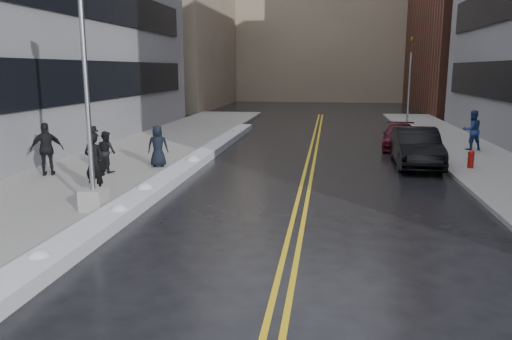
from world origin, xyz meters
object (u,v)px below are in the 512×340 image
at_px(pedestrian_fedora, 95,163).
at_px(car_black, 416,147).
at_px(traffic_signal, 410,79).
at_px(pedestrian_b, 106,152).
at_px(pedestrian_east, 472,130).
at_px(lamppost, 89,127).
at_px(fire_hydrant, 471,158).
at_px(pedestrian_c, 158,146).
at_px(car_maroon, 400,137).
at_px(pedestrian_d, 47,149).

relative_size(pedestrian_fedora, car_black, 0.41).
height_order(traffic_signal, pedestrian_b, traffic_signal).
bearing_deg(pedestrian_east, lamppost, 29.03).
relative_size(fire_hydrant, car_black, 0.15).
height_order(lamppost, pedestrian_fedora, lamppost).
height_order(lamppost, car_black, lamppost).
distance_m(fire_hydrant, pedestrian_c, 12.73).
bearing_deg(pedestrian_east, fire_hydrant, 61.01).
xyz_separation_m(pedestrian_east, car_black, (-3.30, -4.02, -0.31)).
bearing_deg(pedestrian_fedora, lamppost, 124.97).
xyz_separation_m(pedestrian_c, car_maroon, (10.58, 7.33, -0.38)).
relative_size(pedestrian_b, pedestrian_d, 0.81).
distance_m(lamppost, pedestrian_d, 5.89).
distance_m(pedestrian_east, car_black, 5.21).
relative_size(fire_hydrant, pedestrian_east, 0.37).
relative_size(lamppost, pedestrian_d, 3.83).
distance_m(traffic_signal, pedestrian_b, 21.93).
xyz_separation_m(traffic_signal, pedestrian_fedora, (-12.59, -20.23, -2.24)).
relative_size(pedestrian_fedora, car_maroon, 0.47).
height_order(pedestrian_fedora, car_maroon, pedestrian_fedora).
bearing_deg(car_maroon, pedestrian_b, -137.26).
relative_size(traffic_signal, car_maroon, 1.40).
bearing_deg(car_maroon, traffic_signal, 86.70).
xyz_separation_m(fire_hydrant, pedestrian_b, (-14.23, -2.92, 0.40)).
relative_size(fire_hydrant, pedestrian_c, 0.43).
bearing_deg(pedestrian_east, car_maroon, -29.68).
bearing_deg(lamppost, pedestrian_c, 92.93).
bearing_deg(pedestrian_east, traffic_signal, -93.55).
distance_m(traffic_signal, pedestrian_c, 19.88).
relative_size(pedestrian_c, car_maroon, 0.40).
distance_m(fire_hydrant, traffic_signal, 14.30).
bearing_deg(car_black, fire_hydrant, -21.38).
height_order(pedestrian_fedora, car_black, pedestrian_fedora).
xyz_separation_m(lamppost, car_maroon, (10.26, 13.75, -1.91)).
xyz_separation_m(pedestrian_b, pedestrian_c, (1.60, 1.35, 0.05)).
bearing_deg(pedestrian_fedora, pedestrian_east, -131.27).
height_order(traffic_signal, pedestrian_fedora, traffic_signal).
height_order(pedestrian_d, car_maroon, pedestrian_d).
bearing_deg(pedestrian_east, car_black, 36.23).
bearing_deg(pedestrian_c, pedestrian_b, 25.30).
xyz_separation_m(traffic_signal, car_maroon, (-1.54, -8.25, -2.78)).
bearing_deg(pedestrian_fedora, pedestrian_d, -27.21).
relative_size(traffic_signal, pedestrian_b, 3.74).
bearing_deg(pedestrian_b, car_maroon, -114.95).
height_order(pedestrian_b, pedestrian_east, pedestrian_east).
xyz_separation_m(lamppost, pedestrian_b, (-1.93, 5.08, -1.58)).
relative_size(pedestrian_d, car_black, 0.40).
bearing_deg(car_maroon, pedestrian_fedora, -125.37).
bearing_deg(pedestrian_fedora, car_maroon, -121.62).
distance_m(pedestrian_east, car_maroon, 3.46).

